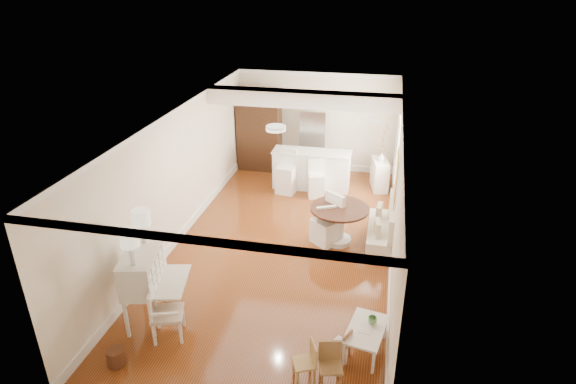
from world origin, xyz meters
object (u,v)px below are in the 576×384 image
at_px(kids_chair_c, 331,366).
at_px(slip_chair_far, 323,221).
at_px(wicker_basket, 116,357).
at_px(secretary_bureau, 144,286).
at_px(pantry_cabinet, 259,130).
at_px(kids_table, 365,340).
at_px(slip_chair_near, 327,220).
at_px(kids_chair_b, 341,343).
at_px(bar_stool_right, 316,179).
at_px(kids_chair_a, 304,362).
at_px(breakfast_counter, 312,170).
at_px(bar_stool_left, 286,172).
at_px(fridge, 325,144).
at_px(gustavian_armchair, 167,313).
at_px(sideboard, 380,174).
at_px(dining_table, 339,225).

height_order(kids_chair_c, slip_chair_far, slip_chair_far).
bearing_deg(wicker_basket, secretary_bureau, 90.99).
xyz_separation_m(secretary_bureau, pantry_cabinet, (0.10, 6.91, 0.51)).
bearing_deg(kids_table, slip_chair_near, 108.14).
xyz_separation_m(kids_chair_b, bar_stool_right, (-1.24, 5.52, 0.23)).
xyz_separation_m(secretary_bureau, kids_chair_a, (2.79, -0.77, -0.32)).
bearing_deg(kids_chair_c, breakfast_counter, 88.42).
height_order(bar_stool_left, fridge, fridge).
distance_m(gustavian_armchair, sideboard, 7.16).
bearing_deg(kids_chair_b, wicker_basket, -49.66).
height_order(kids_chair_a, sideboard, sideboard).
bearing_deg(kids_chair_b, breakfast_counter, -140.70).
bearing_deg(bar_stool_left, bar_stool_right, 2.30).
relative_size(slip_chair_far, breakfast_counter, 0.43).
distance_m(kids_chair_c, slip_chair_near, 3.92).
bearing_deg(slip_chair_near, kids_chair_c, -43.39).
relative_size(breakfast_counter, bar_stool_right, 2.12).
bearing_deg(secretary_bureau, kids_chair_b, -16.32).
xyz_separation_m(kids_chair_b, dining_table, (-0.41, 3.34, 0.16)).
distance_m(slip_chair_near, fridge, 3.85).
bearing_deg(dining_table, breakfast_counter, 110.84).
distance_m(wicker_basket, bar_stool_right, 6.67).
relative_size(gustavian_armchair, kids_chair_b, 1.76).
height_order(slip_chair_near, breakfast_counter, slip_chair_near).
bearing_deg(dining_table, sideboard, 76.29).
distance_m(dining_table, breakfast_counter, 2.90).
bearing_deg(dining_table, secretary_bureau, -132.28).
height_order(slip_chair_far, sideboard, slip_chair_far).
xyz_separation_m(gustavian_armchair, bar_stool_right, (1.48, 5.62, 0.03)).
distance_m(kids_table, pantry_cabinet, 7.82).
height_order(secretary_bureau, kids_table, secretary_bureau).
distance_m(kids_chair_a, slip_chair_near, 3.88).
relative_size(slip_chair_near, breakfast_counter, 0.53).
xyz_separation_m(kids_table, kids_chair_a, (-0.81, -0.75, 0.10)).
bearing_deg(kids_chair_a, gustavian_armchair, -125.32).
xyz_separation_m(secretary_bureau, bar_stool_left, (1.21, 5.39, -0.07)).
bearing_deg(breakfast_counter, slip_chair_far, -75.35).
bearing_deg(kids_chair_a, secretary_bureau, -129.51).
height_order(wicker_basket, kids_chair_b, kids_chair_b).
xyz_separation_m(secretary_bureau, sideboard, (3.57, 6.16, -0.25)).
bearing_deg(kids_table, gustavian_armchair, -174.50).
bearing_deg(wicker_basket, pantry_cabinet, 89.41).
xyz_separation_m(pantry_cabinet, fridge, (1.90, -0.03, -0.25)).
distance_m(wicker_basket, breakfast_counter, 7.12).
height_order(slip_chair_near, sideboard, slip_chair_near).
relative_size(slip_chair_near, sideboard, 1.30).
relative_size(pantry_cabinet, sideboard, 2.77).
height_order(bar_stool_left, pantry_cabinet, pantry_cabinet).
relative_size(gustavian_armchair, slip_chair_far, 1.03).
bearing_deg(fridge, gustavian_armchair, -101.54).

